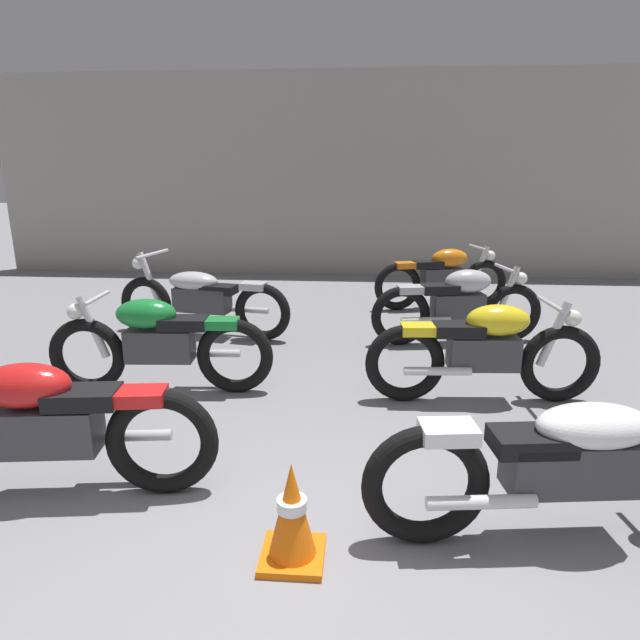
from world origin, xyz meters
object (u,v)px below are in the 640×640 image
object	(u,v)px
motorcycle_right_row_2	(459,304)
motorcycle_right_row_3	(443,276)
motorcycle_left_row_2	(201,298)
motorcycle_right_row_1	(485,350)
traffic_cone	(292,514)
motorcycle_right_row_0	(573,462)
motorcycle_left_row_1	(159,342)
motorcycle_left_row_0	(47,426)

from	to	relation	value
motorcycle_right_row_2	motorcycle_right_row_3	world-z (taller)	same
motorcycle_left_row_2	motorcycle_right_row_3	size ratio (longest dim) A/B	1.12
motorcycle_right_row_1	motorcycle_right_row_3	distance (m)	3.26
motorcycle_right_row_3	traffic_cone	bearing A→B (deg)	-105.34
motorcycle_left_row_2	traffic_cone	xyz separation A→B (m)	(1.56, -3.75, -0.19)
motorcycle_right_row_0	motorcycle_left_row_1	bearing A→B (deg)	148.32
motorcycle_right_row_1	motorcycle_right_row_3	world-z (taller)	same
motorcycle_left_row_0	motorcycle_right_row_2	distance (m)	4.35
motorcycle_left_row_0	motorcycle_left_row_1	distance (m)	1.60
motorcycle_left_row_2	motorcycle_right_row_0	distance (m)	4.57
motorcycle_left_row_0	motorcycle_left_row_1	world-z (taller)	same
motorcycle_left_row_2	motorcycle_right_row_2	distance (m)	2.97
motorcycle_left_row_0	motorcycle_right_row_3	distance (m)	5.71
motorcycle_left_row_1	motorcycle_right_row_1	bearing A→B (deg)	0.37
motorcycle_right_row_1	motorcycle_right_row_3	xyz separation A→B (m)	(0.10, 3.26, 0.00)
motorcycle_right_row_0	traffic_cone	world-z (taller)	motorcycle_right_row_0
motorcycle_right_row_0	motorcycle_right_row_2	bearing A→B (deg)	90.29
motorcycle_right_row_0	motorcycle_right_row_1	bearing A→B (deg)	92.34
motorcycle_left_row_1	motorcycle_right_row_3	world-z (taller)	same
motorcycle_left_row_2	motorcycle_right_row_1	size ratio (longest dim) A/B	1.09
motorcycle_left_row_0	motorcycle_left_row_2	xyz separation A→B (m)	(-0.06, 3.30, -0.01)
motorcycle_right_row_1	motorcycle_right_row_3	bearing A→B (deg)	88.16
motorcycle_left_row_0	traffic_cone	world-z (taller)	motorcycle_left_row_0
motorcycle_left_row_2	motorcycle_right_row_1	distance (m)	3.36
motorcycle_right_row_0	motorcycle_right_row_2	world-z (taller)	motorcycle_right_row_0
motorcycle_left_row_0	motorcycle_right_row_1	size ratio (longest dim) A/B	1.00
motorcycle_right_row_0	motorcycle_right_row_3	world-z (taller)	motorcycle_right_row_0
motorcycle_left_row_1	motorcycle_right_row_3	size ratio (longest dim) A/B	1.02
motorcycle_right_row_2	traffic_cone	bearing A→B (deg)	-110.98
motorcycle_left_row_1	motorcycle_right_row_0	world-z (taller)	motorcycle_right_row_0
motorcycle_right_row_2	traffic_cone	size ratio (longest dim) A/B	3.63
motorcycle_left_row_2	traffic_cone	size ratio (longest dim) A/B	3.99
traffic_cone	motorcycle_left_row_2	bearing A→B (deg)	112.60
motorcycle_left_row_0	motorcycle_right_row_1	distance (m)	3.28
motorcycle_right_row_0	motorcycle_right_row_1	distance (m)	1.78
motorcycle_right_row_2	traffic_cone	distance (m)	3.95
motorcycle_left_row_0	traffic_cone	size ratio (longest dim) A/B	3.64
motorcycle_right_row_2	motorcycle_right_row_1	bearing A→B (deg)	-91.98
motorcycle_left_row_1	motorcycle_right_row_1	size ratio (longest dim) A/B	1.00
motorcycle_right_row_3	motorcycle_right_row_1	bearing A→B (deg)	-91.84
motorcycle_left_row_2	traffic_cone	bearing A→B (deg)	-67.40
motorcycle_right_row_3	motorcycle_left_row_0	bearing A→B (deg)	-121.27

